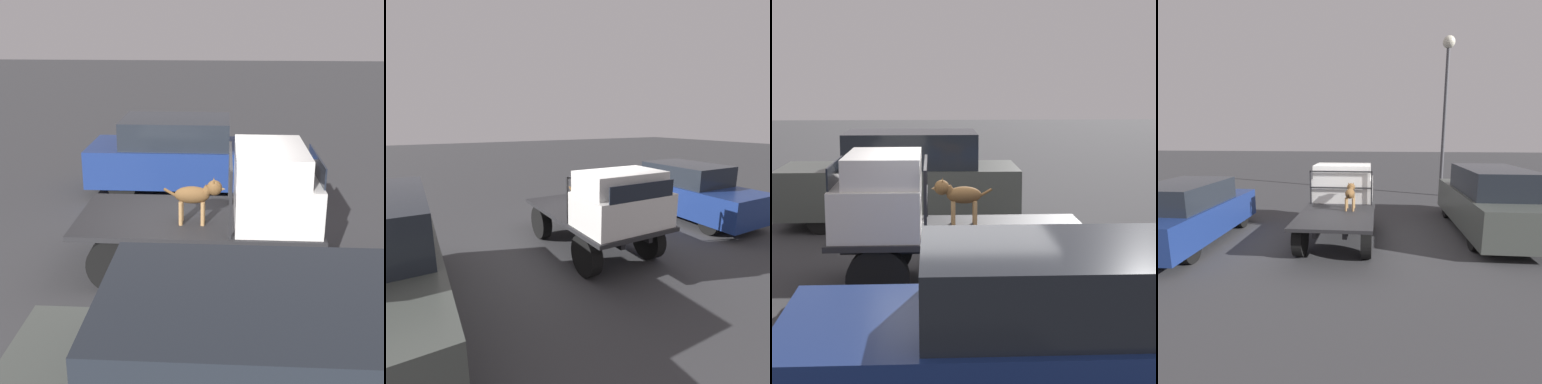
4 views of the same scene
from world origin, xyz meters
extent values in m
plane|color=#38383A|center=(0.00, 0.00, 0.00)|extent=(80.00, 80.00, 0.00)
cylinder|color=black|center=(1.13, 0.80, 0.42)|extent=(0.84, 0.24, 0.84)
cylinder|color=black|center=(1.13, -0.80, 0.42)|extent=(0.84, 0.24, 0.84)
cylinder|color=black|center=(-1.13, 0.80, 0.42)|extent=(0.84, 0.24, 0.84)
cylinder|color=black|center=(-1.13, -0.80, 0.42)|extent=(0.84, 0.24, 0.84)
cube|color=black|center=(0.00, 0.33, 0.73)|extent=(3.37, 0.10, 0.18)
cube|color=black|center=(0.00, -0.33, 0.73)|extent=(3.37, 0.10, 0.18)
cube|color=#232326|center=(0.00, 0.00, 0.86)|extent=(3.66, 1.91, 0.08)
cube|color=silver|center=(1.17, 0.00, 1.24)|extent=(1.21, 1.79, 0.68)
cube|color=silver|center=(1.08, 0.00, 1.79)|extent=(1.03, 1.65, 0.42)
cube|color=black|center=(1.77, 0.00, 1.73)|extent=(0.02, 1.47, 0.31)
cube|color=#232326|center=(0.50, 0.88, 1.38)|extent=(0.04, 0.04, 0.98)
cube|color=#232326|center=(0.50, -0.88, 1.38)|extent=(0.04, 0.04, 0.98)
cube|color=#232326|center=(0.50, 0.00, 1.85)|extent=(0.04, 1.75, 0.04)
cube|color=#232326|center=(0.50, 0.00, 1.38)|extent=(0.04, 1.75, 0.04)
cylinder|color=#9E7547|center=(0.10, -0.22, 1.07)|extent=(0.06, 0.06, 0.36)
cylinder|color=#9E7547|center=(0.10, -0.41, 1.07)|extent=(0.06, 0.06, 0.36)
cylinder|color=#9E7547|center=(-0.22, -0.22, 1.07)|extent=(0.06, 0.06, 0.36)
cylinder|color=#9E7547|center=(-0.22, -0.41, 1.07)|extent=(0.06, 0.06, 0.36)
ellipsoid|color=brown|center=(-0.06, -0.31, 1.33)|extent=(0.52, 0.25, 0.25)
sphere|color=#9E7547|center=(0.08, -0.31, 1.29)|extent=(0.11, 0.11, 0.11)
cylinder|color=brown|center=(0.16, -0.31, 1.40)|extent=(0.18, 0.14, 0.17)
sphere|color=brown|center=(0.27, -0.31, 1.45)|extent=(0.23, 0.23, 0.23)
cone|color=#9E7547|center=(0.36, -0.31, 1.43)|extent=(0.12, 0.12, 0.12)
cone|color=brown|center=(0.25, -0.25, 1.55)|extent=(0.06, 0.08, 0.10)
cone|color=brown|center=(0.25, -0.37, 1.55)|extent=(0.06, 0.08, 0.10)
cylinder|color=brown|center=(-0.37, -0.31, 1.36)|extent=(0.22, 0.04, 0.15)
cylinder|color=black|center=(0.87, 4.69, 0.30)|extent=(0.60, 0.20, 0.60)
cylinder|color=black|center=(0.87, 3.19, 0.30)|extent=(0.60, 0.20, 0.60)
cylinder|color=black|center=(-1.79, 4.69, 0.30)|extent=(0.60, 0.20, 0.60)
cylinder|color=black|center=(-1.79, 3.19, 0.30)|extent=(0.60, 0.20, 0.60)
cube|color=navy|center=(-0.46, 3.94, 0.67)|extent=(4.29, 1.78, 0.82)
cube|color=#1E232B|center=(-0.67, 3.94, 1.37)|extent=(2.36, 1.60, 0.59)
cube|color=#1E232B|center=(0.84, -4.28, 1.60)|extent=(2.69, 1.67, 0.71)
camera|label=1|loc=(0.39, -7.69, 3.85)|focal=50.00mm
camera|label=2|loc=(5.74, -3.58, 2.94)|focal=28.00mm
camera|label=3|loc=(0.40, 8.99, 3.01)|focal=60.00mm
camera|label=4|loc=(-7.85, -1.00, 2.93)|focal=28.00mm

